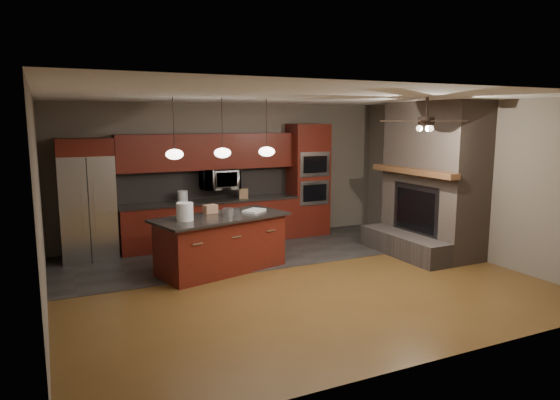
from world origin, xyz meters
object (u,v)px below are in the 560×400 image
white_bucket (185,212)px  counter_box (244,193)px  paint_tray (254,211)px  paint_can (228,212)px  kitchen_island (221,243)px  cardboard_box (210,209)px  counter_bucket (183,196)px  refrigerator (87,200)px  oven_tower (308,180)px  microwave (219,179)px

white_bucket → counter_box: (1.69, 1.83, -0.06)m
white_bucket → paint_tray: 1.29m
paint_can → counter_box: bearing=61.1°
kitchen_island → cardboard_box: cardboard_box is taller
kitchen_island → paint_can: paint_can is taller
paint_can → kitchen_island: bearing=179.4°
white_bucket → counter_bucket: (0.45, 1.88, -0.05)m
cardboard_box → counter_box: bearing=39.6°
white_bucket → kitchen_island: bearing=11.0°
refrigerator → paint_can: (2.03, -1.68, -0.10)m
oven_tower → refrigerator: (-4.47, -0.07, -0.11)m
counter_box → microwave: bearing=-168.1°
white_bucket → cardboard_box: (0.55, 0.45, -0.07)m
kitchen_island → counter_bucket: size_ratio=10.76×
kitchen_island → counter_box: size_ratio=12.16×
microwave → counter_box: (0.48, -0.10, -0.30)m
refrigerator → cardboard_box: size_ratio=9.89×
counter_box → paint_can: bearing=-95.1°
cardboard_box → counter_box: 1.80m
cardboard_box → counter_bucket: bearing=83.1°
paint_tray → oven_tower: bearing=3.1°
oven_tower → refrigerator: size_ratio=1.10×
microwave → paint_tray: microwave is taller
microwave → counter_bucket: (-0.76, -0.05, -0.29)m
white_bucket → counter_box: 2.50m
oven_tower → cardboard_box: bearing=-151.6°
oven_tower → paint_can: oven_tower is taller
paint_can → counter_box: counter_box is taller
paint_can → paint_tray: paint_can is taller
kitchen_island → white_bucket: white_bucket is taller
refrigerator → counter_box: refrigerator is taller
paint_can → counter_bucket: (-0.30, 1.76, 0.03)m
oven_tower → paint_tray: size_ratio=6.31×
paint_can → counter_box: size_ratio=0.90×
kitchen_island → microwave: bearing=57.3°
refrigerator → kitchen_island: bearing=-41.5°
microwave → refrigerator: bearing=-177.0°
microwave → paint_can: bearing=-104.5°
oven_tower → paint_can: (-2.44, -1.76, -0.21)m
refrigerator → counter_bucket: (1.73, 0.08, -0.07)m
oven_tower → paint_tray: (-1.93, -1.64, -0.25)m
paint_tray → kitchen_island: bearing=153.2°
kitchen_island → counter_bucket: (-0.17, 1.76, 0.54)m
kitchen_island → paint_can: bearing=-15.2°
white_bucket → counter_bucket: bearing=76.5°
white_bucket → cardboard_box: size_ratio=1.29×
counter_bucket → paint_can: bearing=-80.5°
white_bucket → paint_can: white_bucket is taller
oven_tower → microwave: size_ratio=3.25×
microwave → kitchen_island: size_ratio=0.31×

